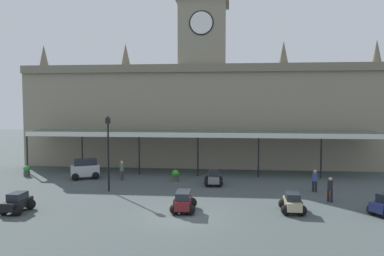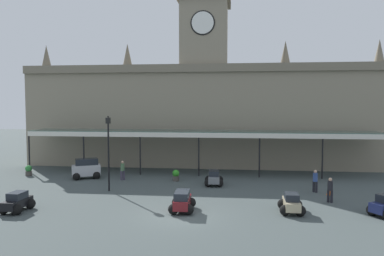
% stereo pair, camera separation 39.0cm
% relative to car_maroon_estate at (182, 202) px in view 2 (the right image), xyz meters
% --- Properties ---
extents(ground_plane, '(140.00, 140.00, 0.00)m').
position_rel_car_maroon_estate_xyz_m(ground_plane, '(-0.03, -0.76, -0.56)').
color(ground_plane, '#404A49').
extents(station_building, '(37.59, 5.92, 18.19)m').
position_rel_car_maroon_estate_xyz_m(station_building, '(-0.03, 17.59, 5.46)').
color(station_building, gray).
rests_on(station_building, ground).
extents(entrance_canopy, '(32.87, 3.26, 4.04)m').
position_rel_car_maroon_estate_xyz_m(entrance_canopy, '(-0.03, 12.40, 3.32)').
color(entrance_canopy, '#38564C').
rests_on(entrance_canopy, ground).
extents(car_maroon_estate, '(1.57, 2.27, 1.27)m').
position_rel_car_maroon_estate_xyz_m(car_maroon_estate, '(0.00, 0.00, 0.00)').
color(car_maroon_estate, maroon).
rests_on(car_maroon_estate, ground).
extents(car_grey_sedan, '(1.58, 2.09, 1.19)m').
position_rel_car_maroon_estate_xyz_m(car_grey_sedan, '(1.55, 7.48, -0.06)').
color(car_grey_sedan, slate).
rests_on(car_grey_sedan, ground).
extents(car_silver_van, '(2.59, 2.25, 1.77)m').
position_rel_car_maroon_estate_xyz_m(car_silver_van, '(-9.77, 8.85, 0.24)').
color(car_silver_van, '#B2B5BA').
rests_on(car_silver_van, ground).
extents(car_black_sedan, '(1.58, 2.09, 1.19)m').
position_rel_car_maroon_estate_xyz_m(car_black_sedan, '(-10.03, -1.17, -0.06)').
color(car_black_sedan, black).
rests_on(car_black_sedan, ground).
extents(car_beige_sedan, '(1.55, 2.07, 1.19)m').
position_rel_car_maroon_estate_xyz_m(car_beige_sedan, '(6.58, 0.43, -0.06)').
color(car_beige_sedan, tan).
rests_on(car_beige_sedan, ground).
extents(pedestrian_near_entrance, '(0.35, 0.34, 1.67)m').
position_rel_car_maroon_estate_xyz_m(pedestrian_near_entrance, '(9.50, 3.07, 0.34)').
color(pedestrian_near_entrance, black).
rests_on(pedestrian_near_entrance, ground).
extents(pedestrian_crossing_forecourt, '(0.34, 0.34, 1.67)m').
position_rel_car_maroon_estate_xyz_m(pedestrian_crossing_forecourt, '(9.15, 5.88, 0.34)').
color(pedestrian_crossing_forecourt, black).
rests_on(pedestrian_crossing_forecourt, ground).
extents(pedestrian_beside_cars, '(0.35, 0.34, 1.67)m').
position_rel_car_maroon_estate_xyz_m(pedestrian_beside_cars, '(-6.41, 8.61, 0.34)').
color(pedestrian_beside_cars, '#3F384C').
rests_on(pedestrian_beside_cars, ground).
extents(victorian_lamppost, '(0.30, 0.30, 5.68)m').
position_rel_car_maroon_estate_xyz_m(victorian_lamppost, '(-6.23, 4.58, 2.91)').
color(victorian_lamppost, black).
rests_on(victorian_lamppost, ground).
extents(traffic_cone, '(0.40, 0.40, 0.65)m').
position_rel_car_maroon_estate_xyz_m(traffic_cone, '(10.00, 5.18, -0.24)').
color(traffic_cone, orange).
rests_on(traffic_cone, ground).
extents(planter_forecourt_centre, '(0.60, 0.60, 0.96)m').
position_rel_car_maroon_estate_xyz_m(planter_forecourt_centre, '(-1.77, 8.74, -0.07)').
color(planter_forecourt_centre, '#47423D').
rests_on(planter_forecourt_centre, ground).
extents(planter_near_kerb, '(0.60, 0.60, 0.96)m').
position_rel_car_maroon_estate_xyz_m(planter_near_kerb, '(-15.56, 9.54, -0.07)').
color(planter_near_kerb, '#47423D').
rests_on(planter_near_kerb, ground).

